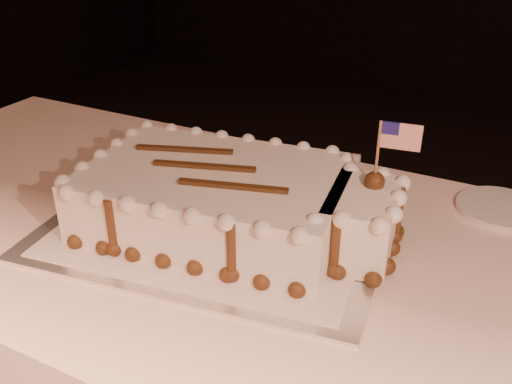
% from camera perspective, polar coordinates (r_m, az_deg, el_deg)
% --- Properties ---
extents(cake_board, '(0.67, 0.54, 0.01)m').
position_cam_1_polar(cake_board, '(1.06, -3.86, -3.40)').
color(cake_board, silver).
rests_on(cake_board, banquet_table).
extents(doily, '(0.60, 0.48, 0.00)m').
position_cam_1_polar(doily, '(1.05, -3.86, -3.17)').
color(doily, white).
rests_on(doily, cake_board).
extents(sheet_cake, '(0.59, 0.38, 0.23)m').
position_cam_1_polar(sheet_cake, '(1.02, -2.29, -0.79)').
color(sheet_cake, white).
rests_on(sheet_cake, doily).
extents(side_plate, '(0.17, 0.17, 0.01)m').
position_cam_1_polar(side_plate, '(1.20, 23.27, -1.52)').
color(side_plate, silver).
rests_on(side_plate, banquet_table).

